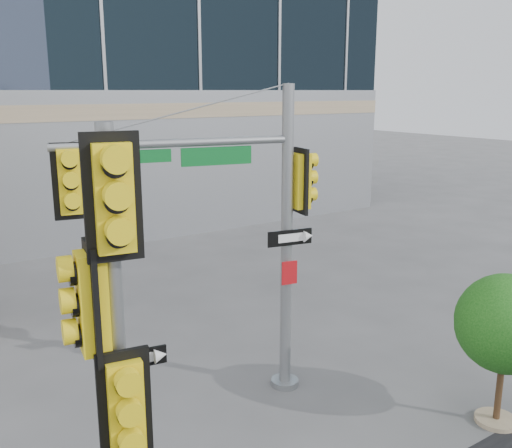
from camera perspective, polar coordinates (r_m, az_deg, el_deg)
ground at (r=10.85m, az=3.64°, el=-20.32°), size 120.00×120.00×0.00m
main_signal_pole at (r=10.62m, az=-2.23°, el=1.24°), size 4.69×1.33×6.12m
secondary_signal_pole at (r=6.87m, az=-14.13°, el=-10.05°), size 0.98×0.82×5.66m
street_tree at (r=11.25m, az=23.74°, el=-9.41°), size 1.83×1.79×2.85m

